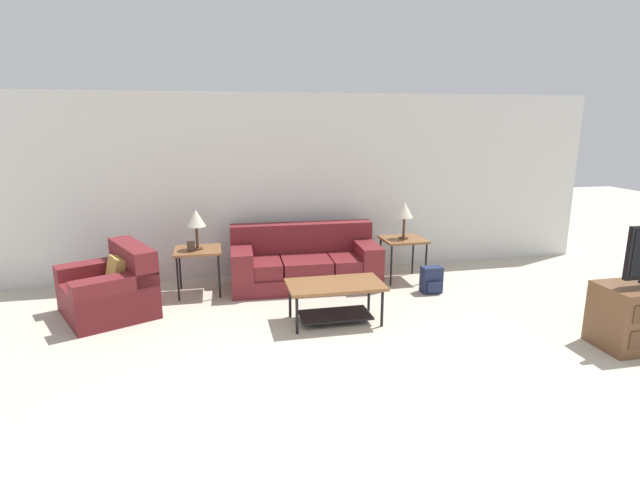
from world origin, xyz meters
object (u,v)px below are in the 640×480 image
object	(u,v)px
couch	(305,264)
table_lamp_left	(196,219)
table_lamp_right	(404,211)
coffee_table	(335,293)
backpack	(432,280)
armchair	(111,290)
side_table_right	(403,242)
side_table_left	(198,253)

from	to	relation	value
couch	table_lamp_left	world-z (taller)	table_lamp_left
table_lamp_left	table_lamp_right	distance (m)	2.82
couch	coffee_table	world-z (taller)	couch
couch	backpack	xyz separation A→B (m)	(1.58, -0.67, -0.13)
coffee_table	table_lamp_right	distance (m)	1.96
table_lamp_left	backpack	xyz separation A→B (m)	(2.99, -0.61, -0.83)
armchair	backpack	bearing A→B (deg)	-1.59
couch	table_lamp_right	bearing A→B (deg)	-2.20
backpack	side_table_right	bearing A→B (deg)	105.73
couch	armchair	xyz separation A→B (m)	(-2.41, -0.55, -0.01)
couch	armchair	bearing A→B (deg)	-167.02
armchair	side_table_left	bearing A→B (deg)	26.75
table_lamp_right	armchair	bearing A→B (deg)	-172.52
side_table_left	table_lamp_right	distance (m)	2.86
side_table_left	backpack	xyz separation A→B (m)	(2.99, -0.61, -0.37)
couch	table_lamp_left	xyz separation A→B (m)	(-1.41, -0.05, 0.70)
couch	side_table_left	world-z (taller)	couch
side_table_right	table_lamp_right	xyz separation A→B (m)	(-0.00, 0.00, 0.45)
coffee_table	side_table_right	world-z (taller)	side_table_right
armchair	side_table_right	xyz separation A→B (m)	(3.81, 0.50, 0.25)
coffee_table	side_table_left	bearing A→B (deg)	139.31
armchair	table_lamp_right	bearing A→B (deg)	7.48
coffee_table	couch	bearing A→B (deg)	94.13
armchair	side_table_left	world-z (taller)	armchair
table_lamp_left	table_lamp_right	size ratio (longest dim) A/B	1.00
armchair	table_lamp_left	xyz separation A→B (m)	(0.99, 0.50, 0.71)
side_table_right	couch	bearing A→B (deg)	177.80
armchair	side_table_left	distance (m)	1.14
side_table_left	side_table_right	world-z (taller)	same
side_table_left	table_lamp_right	xyz separation A→B (m)	(2.82, 0.00, 0.45)
side_table_left	side_table_right	size ratio (longest dim) A/B	1.00
armchair	side_table_right	world-z (taller)	armchair
coffee_table	side_table_right	size ratio (longest dim) A/B	1.78
coffee_table	table_lamp_left	xyz separation A→B (m)	(-1.51, 1.30, 0.66)
side_table_left	couch	bearing A→B (deg)	2.19
backpack	table_lamp_left	bearing A→B (deg)	168.46
coffee_table	table_lamp_left	distance (m)	2.10
side_table_right	backpack	size ratio (longest dim) A/B	1.72
couch	table_lamp_left	size ratio (longest dim) A/B	3.88
side_table_left	backpack	world-z (taller)	side_table_left
armchair	table_lamp_right	world-z (taller)	table_lamp_right
armchair	table_lamp_left	world-z (taller)	table_lamp_left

